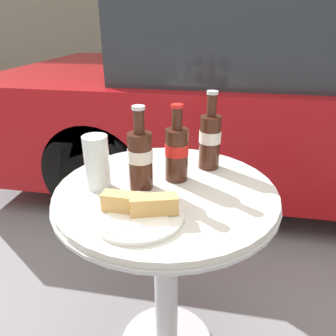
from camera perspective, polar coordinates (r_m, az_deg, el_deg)
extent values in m
cylinder|color=#B7B7BC|center=(1.17, -0.30, -18.44)|extent=(0.08, 0.08, 0.65)
cylinder|color=#B7B7BC|center=(0.98, -0.35, -4.76)|extent=(0.66, 0.66, 0.01)
cylinder|color=beige|center=(0.97, -0.35, -4.00)|extent=(0.65, 0.65, 0.02)
cylinder|color=#3D1E14|center=(0.94, -4.83, 1.17)|extent=(0.07, 0.07, 0.17)
cylinder|color=silver|center=(0.93, -4.87, 2.30)|extent=(0.07, 0.07, 0.04)
cylinder|color=#3D1E14|center=(0.90, -5.10, 8.05)|extent=(0.03, 0.03, 0.07)
cylinder|color=silver|center=(0.89, -5.19, 10.43)|extent=(0.04, 0.04, 0.01)
cylinder|color=#3D1E14|center=(0.99, 1.51, 2.29)|extent=(0.07, 0.07, 0.16)
cylinder|color=red|center=(0.98, 1.52, 3.33)|extent=(0.07, 0.07, 0.04)
cylinder|color=#3D1E14|center=(0.95, 1.59, 8.57)|extent=(0.03, 0.03, 0.06)
cylinder|color=red|center=(0.94, 1.62, 10.75)|extent=(0.04, 0.04, 0.01)
cylinder|color=#3D1E14|center=(1.08, 7.27, 4.42)|extent=(0.07, 0.07, 0.18)
cylinder|color=silver|center=(1.07, 7.33, 5.48)|extent=(0.07, 0.07, 0.04)
cylinder|color=#3D1E14|center=(1.04, 7.64, 10.75)|extent=(0.03, 0.03, 0.07)
cylinder|color=silver|center=(1.03, 7.77, 12.90)|extent=(0.04, 0.04, 0.01)
cylinder|color=black|center=(0.97, -12.18, 0.03)|extent=(0.07, 0.07, 0.12)
cylinder|color=silver|center=(0.96, -12.28, 0.97)|extent=(0.07, 0.07, 0.16)
cylinder|color=white|center=(0.83, -5.23, -8.25)|extent=(0.23, 0.23, 0.01)
cube|color=white|center=(0.83, -5.25, -7.85)|extent=(0.18, 0.18, 0.00)
cube|color=tan|center=(0.84, -7.98, -5.85)|extent=(0.10, 0.04, 0.05)
cube|color=tan|center=(0.82, -2.24, -6.40)|extent=(0.13, 0.07, 0.05)
cube|color=#9E0F14|center=(2.65, 23.91, 8.27)|extent=(4.41, 1.82, 0.63)
cube|color=#23282D|center=(2.52, 21.12, 21.47)|extent=(2.12, 1.60, 0.53)
cylinder|color=black|center=(3.48, -2.28, 10.89)|extent=(0.62, 0.22, 0.62)
cylinder|color=black|center=(2.03, -12.13, -0.19)|extent=(0.62, 0.22, 0.62)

